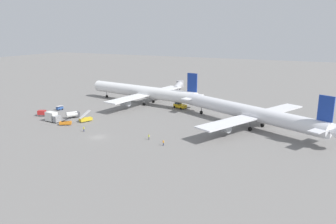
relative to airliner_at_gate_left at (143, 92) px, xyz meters
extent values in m
plane|color=slate|center=(11.84, -48.20, -5.26)|extent=(600.00, 600.00, 0.00)
cylinder|color=white|center=(-0.55, 0.08, 0.10)|extent=(55.79, 13.43, 5.16)
cone|color=white|center=(-29.25, 4.43, 0.10)|extent=(3.48, 5.11, 4.75)
cone|color=white|center=(27.95, -4.23, 0.10)|extent=(4.18, 4.62, 4.13)
cube|color=white|center=(2.20, -0.33, -0.67)|extent=(13.42, 47.80, 0.44)
cube|color=white|center=(25.48, -3.86, 0.62)|extent=(5.11, 13.33, 0.28)
cube|color=#193899|center=(25.18, -3.81, 6.45)|extent=(4.40, 1.01, 7.55)
cylinder|color=#999EA3|center=(3.20, 12.93, -2.47)|extent=(4.54, 3.20, 2.60)
cylinder|color=#999EA3|center=(-0.77, -13.30, -2.47)|extent=(4.54, 3.20, 2.60)
cylinder|color=slate|center=(2.68, -3.84, -3.42)|extent=(0.28, 0.28, 2.39)
cylinder|color=black|center=(2.68, -3.84, -4.61)|extent=(1.37, 0.74, 1.30)
cylinder|color=slate|center=(3.70, 2.88, -3.42)|extent=(0.28, 0.28, 2.39)
cylinder|color=black|center=(3.70, 2.88, -4.61)|extent=(1.37, 0.74, 1.30)
cylinder|color=slate|center=(-22.56, 3.41, -3.42)|extent=(0.28, 0.28, 2.39)
cylinder|color=black|center=(-22.56, 3.41, -4.61)|extent=(1.37, 0.74, 1.30)
cylinder|color=silver|center=(50.70, -16.25, -0.17)|extent=(52.65, 27.92, 4.88)
cone|color=silver|center=(24.31, -4.00, -0.17)|extent=(4.43, 5.25, 4.49)
cone|color=silver|center=(76.90, -28.41, -0.17)|extent=(4.91, 5.06, 3.90)
cube|color=silver|center=(53.23, -17.42, -0.90)|extent=(26.73, 47.76, 0.44)
cube|color=silver|center=(74.63, -27.36, 0.32)|extent=(8.38, 13.14, 0.28)
cube|color=#193899|center=(74.36, -27.23, 5.89)|extent=(4.14, 2.18, 7.24)
cylinder|color=#999EA3|center=(58.18, -4.38, -2.70)|extent=(4.90, 4.13, 2.60)
cylinder|color=#999EA3|center=(46.46, -29.62, -2.70)|extent=(4.90, 4.13, 2.60)
cylinder|color=slate|center=(52.70, -20.93, -3.49)|extent=(0.28, 0.28, 2.25)
cylinder|color=black|center=(52.70, -20.93, -4.61)|extent=(1.41, 1.05, 1.30)
cylinder|color=slate|center=(55.56, -14.76, -3.49)|extent=(0.28, 0.28, 2.25)
cylinder|color=black|center=(55.56, -14.76, -4.61)|extent=(1.41, 1.05, 1.30)
cylinder|color=slate|center=(30.46, -6.85, -3.49)|extent=(0.28, 0.28, 2.25)
cylinder|color=black|center=(30.46, -6.85, -4.61)|extent=(1.41, 1.05, 1.30)
cube|color=gold|center=(19.02, -1.62, -4.16)|extent=(6.28, 4.80, 1.30)
cube|color=#333D47|center=(17.88, -1.12, -3.07)|extent=(2.75, 2.83, 0.90)
cylinder|color=#4C4C51|center=(23.06, -3.42, -4.03)|extent=(3.01, 1.48, 0.20)
sphere|color=orange|center=(17.88, -1.12, -2.44)|extent=(0.24, 0.24, 0.24)
cylinder|color=black|center=(16.60, -2.05, -4.81)|extent=(0.94, 0.64, 0.90)
cylinder|color=black|center=(17.72, 0.46, -4.81)|extent=(0.94, 0.64, 0.90)
cylinder|color=black|center=(20.32, -3.70, -4.81)|extent=(0.94, 0.64, 0.90)
cylinder|color=black|center=(21.43, -1.19, -4.81)|extent=(0.94, 0.64, 0.90)
cube|color=slate|center=(-23.89, -36.54, -4.84)|extent=(3.82, 3.31, 0.25)
cube|color=red|center=(-23.89, -36.54, -3.91)|extent=(3.37, 2.96, 1.60)
cylinder|color=black|center=(-24.29, -37.48, -4.96)|extent=(0.63, 0.43, 0.60)
cylinder|color=black|center=(-24.86, -36.20, -4.96)|extent=(0.63, 0.43, 0.60)
cylinder|color=black|center=(-22.92, -36.88, -4.96)|extent=(0.63, 0.43, 0.60)
cylinder|color=black|center=(-23.49, -35.60, -4.96)|extent=(0.63, 0.43, 0.60)
cylinder|color=silver|center=(-11.30, -33.99, -3.86)|extent=(3.78, 4.46, 2.00)
cube|color=#4C4C51|center=(-10.26, -32.27, -4.06)|extent=(2.44, 2.45, 1.80)
cylinder|color=black|center=(-11.51, -32.98, -4.96)|extent=(0.48, 0.62, 0.60)
cylinder|color=black|center=(-10.31, -33.71, -4.96)|extent=(0.48, 0.62, 0.60)
cylinder|color=black|center=(-12.28, -34.27, -4.96)|extent=(0.48, 0.62, 0.60)
cylinder|color=black|center=(-11.08, -34.99, -4.96)|extent=(0.48, 0.62, 0.60)
cube|color=gold|center=(-3.35, -35.55, -4.46)|extent=(3.64, 4.92, 1.00)
cube|color=silver|center=(-3.47, -35.83, -2.56)|extent=(2.96, 4.39, 2.71)
cylinder|color=black|center=(-3.69, -34.58, -4.96)|extent=(0.42, 0.63, 0.60)
cylinder|color=black|center=(-2.40, -35.15, -4.96)|extent=(0.42, 0.63, 0.60)
cylinder|color=black|center=(-4.29, -35.96, -4.96)|extent=(0.42, 0.63, 0.60)
cylinder|color=black|center=(-3.01, -36.52, -4.96)|extent=(0.42, 0.63, 0.60)
cube|color=orange|center=(-6.81, -42.18, -4.51)|extent=(4.34, 3.66, 0.90)
cube|color=black|center=(-6.13, -41.75, -3.16)|extent=(3.95, 2.86, 1.83)
cylinder|color=black|center=(-6.55, -41.18, -4.96)|extent=(0.61, 0.49, 0.60)
cylinder|color=black|center=(-5.80, -42.37, -4.96)|extent=(0.61, 0.49, 0.60)
cylinder|color=black|center=(-7.82, -41.99, -4.96)|extent=(0.61, 0.49, 0.60)
cylinder|color=black|center=(-7.07, -43.17, -4.96)|extent=(0.61, 0.49, 0.60)
cube|color=gray|center=(-11.87, -41.23, -3.86)|extent=(2.45, 2.62, 2.20)
cube|color=silver|center=(-14.49, -40.95, -3.36)|extent=(4.43, 2.84, 3.20)
cylinder|color=black|center=(-12.95, -40.41, -4.96)|extent=(0.62, 0.26, 0.60)
cylinder|color=black|center=(-13.11, -41.80, -4.96)|extent=(0.62, 0.26, 0.60)
cylinder|color=black|center=(-14.44, -40.25, -4.96)|extent=(0.62, 0.26, 0.60)
cylinder|color=black|center=(-14.60, -41.64, -4.96)|extent=(0.62, 0.26, 0.60)
cube|color=#2D5199|center=(-24.64, -26.32, -4.46)|extent=(2.03, 2.86, 1.00)
cube|color=#B2B2B7|center=(-24.64, -26.32, -3.61)|extent=(2.13, 3.01, 0.12)
cylinder|color=black|center=(-24.12, -27.20, -4.96)|extent=(0.33, 0.63, 0.60)
cylinder|color=black|center=(-25.49, -26.90, -4.96)|extent=(0.33, 0.63, 0.60)
cylinder|color=black|center=(-23.80, -25.74, -4.96)|extent=(0.33, 0.63, 0.60)
cylinder|color=black|center=(-25.16, -25.43, -4.96)|extent=(0.33, 0.63, 0.60)
cylinder|color=#2D3351|center=(4.19, -45.60, -4.83)|extent=(0.28, 0.28, 0.88)
cylinder|color=#D1E02D|center=(4.19, -45.60, -4.08)|extent=(0.36, 0.36, 0.62)
sphere|color=tan|center=(4.19, -45.60, -3.65)|extent=(0.24, 0.24, 0.24)
cylinder|color=#F24C19|center=(4.40, -45.82, -3.95)|extent=(0.05, 0.05, 0.40)
cylinder|color=#2D3351|center=(33.53, -46.12, -4.83)|extent=(0.28, 0.28, 0.86)
cylinder|color=orange|center=(33.53, -46.12, -4.10)|extent=(0.36, 0.36, 0.61)
sphere|color=tan|center=(33.53, -46.12, -3.68)|extent=(0.23, 0.23, 0.23)
cylinder|color=#F24C19|center=(33.34, -46.35, -3.98)|extent=(0.05, 0.05, 0.40)
cylinder|color=#4C4C51|center=(27.21, -43.33, -4.83)|extent=(0.28, 0.28, 0.86)
cylinder|color=#D1E02D|center=(27.21, -43.33, -4.10)|extent=(0.36, 0.36, 0.61)
sphere|color=#9E704C|center=(27.21, -43.33, -3.68)|extent=(0.23, 0.23, 0.23)
cylinder|color=#B7B7BC|center=(4.76, 27.52, -1.32)|extent=(7.72, 16.82, 3.20)
cylinder|color=#99999E|center=(2.43, 35.48, -1.32)|extent=(3.84, 3.84, 3.52)
cylinder|color=#595960|center=(2.71, 34.52, -3.29)|extent=(0.70, 0.70, 3.94)
camera|label=1|loc=(73.94, -125.90, 27.01)|focal=35.24mm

